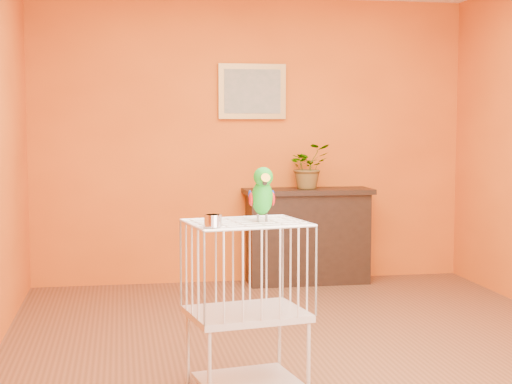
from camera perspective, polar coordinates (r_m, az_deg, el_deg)
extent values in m
plane|color=brown|center=(5.22, 3.88, -11.24)|extent=(4.50, 4.50, 0.00)
plane|color=orange|center=(7.22, -0.32, 3.74)|extent=(4.00, 0.00, 4.00)
plane|color=orange|center=(2.88, 14.74, 1.68)|extent=(4.00, 0.00, 4.00)
cube|color=black|center=(7.19, 3.78, -3.39)|extent=(1.09, 0.36, 0.82)
cube|color=black|center=(7.14, 3.80, 0.05)|extent=(1.17, 0.42, 0.05)
cube|color=black|center=(7.04, 4.09, -3.58)|extent=(0.77, 0.02, 0.41)
cube|color=maroon|center=(7.11, 2.07, -4.22)|extent=(0.05, 0.16, 0.26)
cube|color=#324824|center=(7.13, 2.64, -4.20)|extent=(0.05, 0.16, 0.26)
cube|color=maroon|center=(7.15, 3.29, -4.18)|extent=(0.05, 0.16, 0.26)
cube|color=#324824|center=(7.17, 4.00, -4.16)|extent=(0.05, 0.16, 0.26)
cube|color=maroon|center=(7.19, 4.71, -4.13)|extent=(0.05, 0.16, 0.26)
imported|color=#26722D|center=(7.07, 3.94, 1.49)|extent=(0.44, 0.47, 0.32)
cube|color=#A17639|center=(7.19, -0.28, 7.32)|extent=(0.62, 0.03, 0.50)
cube|color=gray|center=(7.18, -0.26, 7.33)|extent=(0.52, 0.01, 0.40)
cube|color=beige|center=(4.37, -0.68, -13.48)|extent=(0.58, 0.48, 0.02)
cube|color=beige|center=(4.27, -0.69, -8.85)|extent=(0.68, 0.56, 0.04)
cube|color=beige|center=(4.17, -0.69, -2.25)|extent=(0.68, 0.56, 0.01)
cylinder|color=beige|center=(4.06, -3.41, -12.95)|extent=(0.02, 0.02, 0.42)
cylinder|color=beige|center=(4.23, 3.84, -12.17)|extent=(0.02, 0.02, 0.42)
cylinder|color=beige|center=(4.44, -4.98, -11.35)|extent=(0.02, 0.02, 0.42)
cylinder|color=beige|center=(4.61, 1.70, -10.74)|extent=(0.02, 0.02, 0.42)
cylinder|color=silver|center=(3.95, -3.15, -2.10)|extent=(0.09, 0.09, 0.06)
cylinder|color=#59544C|center=(4.19, 0.13, -1.91)|extent=(0.01, 0.01, 0.04)
cylinder|color=#59544C|center=(4.20, 0.77, -1.90)|extent=(0.01, 0.01, 0.04)
ellipsoid|color=#10981E|center=(4.18, 0.45, -0.40)|extent=(0.11, 0.16, 0.21)
ellipsoid|color=#10981E|center=(4.14, 0.53, 1.11)|extent=(0.10, 0.11, 0.10)
cone|color=orange|center=(4.09, 0.65, 0.91)|extent=(0.05, 0.07, 0.07)
cone|color=black|center=(4.10, 0.62, 0.66)|extent=(0.03, 0.03, 0.03)
sphere|color=black|center=(4.11, 0.09, 1.25)|extent=(0.02, 0.02, 0.02)
sphere|color=black|center=(4.13, 1.07, 1.26)|extent=(0.02, 0.02, 0.02)
ellipsoid|color=#A50C0C|center=(4.18, -0.36, -0.53)|extent=(0.03, 0.06, 0.07)
ellipsoid|color=navy|center=(4.20, 1.21, -0.50)|extent=(0.03, 0.06, 0.07)
cone|color=#10981E|center=(4.26, 0.29, -1.26)|extent=(0.07, 0.15, 0.12)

